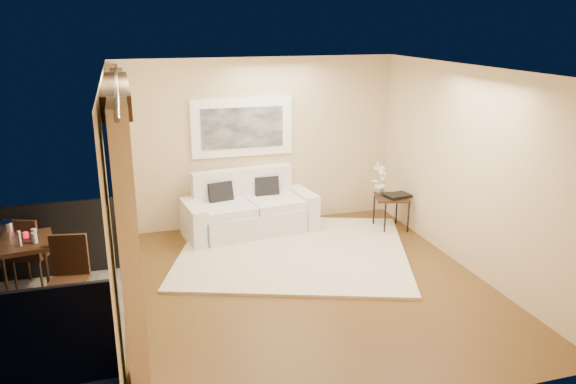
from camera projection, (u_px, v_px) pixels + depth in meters
name	position (u px, v px, depth m)	size (l,w,h in m)	color
floor	(307.00, 286.00, 7.14)	(5.00, 5.00, 0.00)	brown
room_shell	(115.00, 93.00, 5.82)	(5.00, 6.40, 5.00)	white
balcony	(23.00, 310.00, 6.19)	(1.81, 2.60, 1.17)	#605B56
curtains	(127.00, 201.00, 6.17)	(0.16, 4.80, 2.64)	tan
artwork	(242.00, 127.00, 8.84)	(1.62, 0.07, 0.92)	white
rug	(293.00, 251.00, 8.18)	(3.23, 2.81, 0.04)	beige
sofa	(248.00, 211.00, 8.87)	(2.13, 1.13, 0.98)	silver
side_table	(392.00, 200.00, 8.94)	(0.63, 0.63, 0.55)	#321D10
tray	(398.00, 196.00, 8.88)	(0.38, 0.28, 0.05)	black
orchid	(380.00, 178.00, 8.98)	(0.27, 0.19, 0.52)	white
bistro_table	(22.00, 248.00, 6.46)	(0.80, 0.80, 0.81)	#321D10
balcony_chair_far	(27.00, 248.00, 6.90)	(0.53, 0.53, 0.95)	#321D10
balcony_chair_near	(69.00, 271.00, 6.30)	(0.47, 0.48, 0.95)	#321D10
ice_bucket	(6.00, 230.00, 6.50)	(0.18, 0.18, 0.20)	silver
candle	(26.00, 235.00, 6.53)	(0.06, 0.06, 0.07)	red
vase	(19.00, 239.00, 6.27)	(0.04, 0.04, 0.18)	white
glass_a	(35.00, 238.00, 6.37)	(0.06, 0.06, 0.12)	silver
glass_b	(34.00, 234.00, 6.50)	(0.06, 0.06, 0.12)	silver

